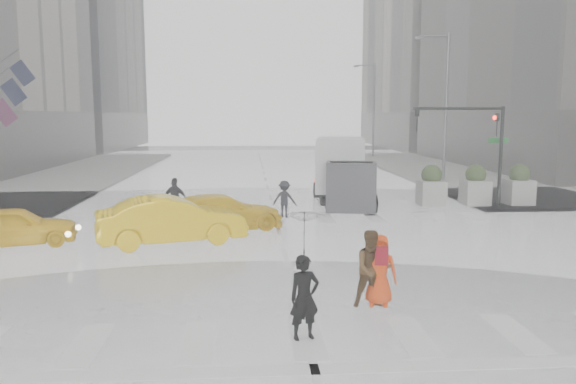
{
  "coord_description": "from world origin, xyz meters",
  "views": [
    {
      "loc": [
        -1.04,
        -15.91,
        4.13
      ],
      "look_at": [
        0.21,
        2.0,
        1.65
      ],
      "focal_mm": 35.0,
      "sensor_mm": 36.0,
      "label": 1
    }
  ],
  "objects": [
    {
      "name": "ground",
      "position": [
        0.0,
        0.0,
        0.0
      ],
      "size": [
        120.0,
        120.0,
        0.0
      ],
      "primitive_type": "plane",
      "color": "black",
      "rests_on": "ground"
    },
    {
      "name": "building_ne_far",
      "position": [
        29.0,
        56.0,
        16.27
      ],
      "size": [
        26.05,
        26.05,
        36.0
      ],
      "color": "#B0AA99",
      "rests_on": "ground"
    },
    {
      "name": "road_markings",
      "position": [
        0.0,
        0.0,
        0.01
      ],
      "size": [
        18.0,
        48.0,
        0.01
      ],
      "primitive_type": null,
      "color": "silver",
      "rests_on": "ground"
    },
    {
      "name": "traffic_signal_pole",
      "position": [
        9.01,
        8.01,
        3.22
      ],
      "size": [
        4.45,
        0.42,
        4.5
      ],
      "color": "black",
      "rests_on": "ground"
    },
    {
      "name": "street_lamp_near",
      "position": [
        10.87,
        18.0,
        4.95
      ],
      "size": [
        2.15,
        0.22,
        9.0
      ],
      "color": "#59595B",
      "rests_on": "ground"
    },
    {
      "name": "street_lamp_far",
      "position": [
        10.87,
        38.0,
        4.95
      ],
      "size": [
        2.15,
        0.22,
        9.0
      ],
      "color": "#59595B",
      "rests_on": "ground"
    },
    {
      "name": "planter_west",
      "position": [
        7.0,
        8.2,
        0.98
      ],
      "size": [
        1.1,
        1.1,
        1.8
      ],
      "color": "gray",
      "rests_on": "ground"
    },
    {
      "name": "planter_mid",
      "position": [
        9.0,
        8.2,
        0.98
      ],
      "size": [
        1.1,
        1.1,
        1.8
      ],
      "color": "gray",
      "rests_on": "ground"
    },
    {
      "name": "planter_east",
      "position": [
        11.0,
        8.2,
        0.98
      ],
      "size": [
        1.1,
        1.1,
        1.8
      ],
      "color": "gray",
      "rests_on": "ground"
    },
    {
      "name": "flag_cluster",
      "position": [
        -15.08,
        18.5,
        5.64
      ],
      "size": [
        2.87,
        3.06,
        4.69
      ],
      "color": "#59595B",
      "rests_on": "ground"
    },
    {
      "name": "pedestrian_black",
      "position": [
        -0.05,
        -6.01,
        1.64
      ],
      "size": [
        1.2,
        1.21,
        2.43
      ],
      "rotation": [
        0.0,
        0.0,
        0.29
      ],
      "color": "black",
      "rests_on": "ground"
    },
    {
      "name": "pedestrian_brown",
      "position": [
        1.58,
        -4.37,
        0.85
      ],
      "size": [
        0.87,
        0.71,
        1.69
      ],
      "primitive_type": "imported",
      "rotation": [
        0.0,
        0.0,
        0.08
      ],
      "color": "#483119",
      "rests_on": "ground"
    },
    {
      "name": "pedestrian_orange",
      "position": [
        1.76,
        -4.24,
        0.79
      ],
      "size": [
        0.85,
        0.65,
        1.57
      ],
      "rotation": [
        0.0,
        0.0,
        -0.21
      ],
      "color": "red",
      "rests_on": "ground"
    },
    {
      "name": "pedestrian_far_a",
      "position": [
        -3.95,
        6.08,
        0.84
      ],
      "size": [
        1.12,
        0.86,
        1.69
      ],
      "primitive_type": "imported",
      "rotation": [
        0.0,
        0.0,
        2.85
      ],
      "color": "black",
      "rests_on": "ground"
    },
    {
      "name": "pedestrian_far_b",
      "position": [
        0.38,
        6.5,
        0.75
      ],
      "size": [
        1.08,
        0.79,
        1.49
      ],
      "primitive_type": "imported",
      "rotation": [
        0.0,
        0.0,
        2.85
      ],
      "color": "black",
      "rests_on": "ground"
    },
    {
      "name": "taxi_front",
      "position": [
        -8.45,
        2.0,
        0.64
      ],
      "size": [
        4.02,
        2.55,
        1.27
      ],
      "primitive_type": "imported",
      "rotation": [
        0.0,
        0.0,
        1.87
      ],
      "color": "yellow",
      "rests_on": "ground"
    },
    {
      "name": "taxi_mid",
      "position": [
        -3.54,
        2.0,
        0.77
      ],
      "size": [
        4.96,
        2.93,
        1.54
      ],
      "primitive_type": "imported",
      "rotation": [
        0.0,
        0.0,
        1.87
      ],
      "color": "yellow",
      "rests_on": "ground"
    },
    {
      "name": "taxi_rear",
      "position": [
        -2.05,
        4.02,
        0.65
      ],
      "size": [
        4.36,
        3.06,
        1.31
      ],
      "primitive_type": "imported",
      "rotation": [
        0.0,
        0.0,
        1.91
      ],
      "color": "yellow",
      "rests_on": "ground"
    },
    {
      "name": "box_truck",
      "position": [
        3.25,
        9.48,
        1.63
      ],
      "size": [
        2.15,
        5.73,
        3.05
      ],
      "rotation": [
        0.0,
        0.0,
        -0.17
      ],
      "color": "#B8B8BA",
      "rests_on": "ground"
    }
  ]
}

